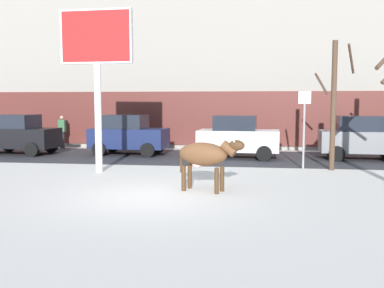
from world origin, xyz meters
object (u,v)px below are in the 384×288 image
object	(u,v)px
cow_brown	(205,155)
billboard	(97,47)
car_navy_hatchback	(129,135)
pedestrian_near_billboard	(62,132)
bare_tree_left_lot	(334,102)
car_white_hatchback	(238,137)
street_sign	(304,123)
car_black_hatchback	(19,134)
car_grey_hatchback	(362,138)

from	to	relation	value
cow_brown	billboard	bearing A→B (deg)	145.34
car_navy_hatchback	pedestrian_near_billboard	size ratio (longest dim) A/B	2.07
pedestrian_near_billboard	bare_tree_left_lot	size ratio (longest dim) A/B	0.38
billboard	car_white_hatchback	world-z (taller)	billboard
street_sign	cow_brown	bearing A→B (deg)	-124.90
cow_brown	car_black_hatchback	xyz separation A→B (m)	(-9.63, 7.45, -0.07)
cow_brown	street_sign	size ratio (longest dim) A/B	0.68
billboard	car_black_hatchback	xyz separation A→B (m)	(-5.61, 4.67, -3.39)
car_black_hatchback	bare_tree_left_lot	bearing A→B (deg)	-12.77
billboard	car_black_hatchback	world-z (taller)	billboard
cow_brown	car_black_hatchback	world-z (taller)	car_black_hatchback
car_navy_hatchback	street_sign	world-z (taller)	street_sign
billboard	street_sign	xyz separation A→B (m)	(7.14, 1.69, -2.64)
bare_tree_left_lot	pedestrian_near_billboard	bearing A→B (deg)	155.41
car_black_hatchback	car_navy_hatchback	distance (m)	5.21
bare_tree_left_lot	car_black_hatchback	bearing A→B (deg)	167.23
car_grey_hatchback	street_sign	world-z (taller)	street_sign
pedestrian_near_billboard	billboard	bearing A→B (deg)	-57.60
billboard	street_sign	size ratio (longest dim) A/B	1.97
street_sign	car_navy_hatchback	bearing A→B (deg)	155.37
billboard	street_sign	distance (m)	7.80
car_black_hatchback	pedestrian_near_billboard	bearing A→B (deg)	72.25
car_black_hatchback	bare_tree_left_lot	world-z (taller)	bare_tree_left_lot
car_white_hatchback	bare_tree_left_lot	distance (m)	4.86
car_white_hatchback	car_grey_hatchback	distance (m)	5.25
billboard	pedestrian_near_billboard	world-z (taller)	billboard
car_navy_hatchback	pedestrian_near_billboard	bearing A→B (deg)	152.03
cow_brown	car_navy_hatchback	size ratio (longest dim) A/B	0.54
street_sign	car_grey_hatchback	bearing A→B (deg)	48.39
car_white_hatchback	billboard	bearing A→B (deg)	-135.37
car_navy_hatchback	street_sign	xyz separation A→B (m)	(7.56, -3.47, 0.74)
billboard	car_grey_hatchback	distance (m)	11.52
car_navy_hatchback	car_white_hatchback	distance (m)	5.11
billboard	car_black_hatchback	bearing A→B (deg)	140.22
pedestrian_near_billboard	street_sign	bearing A→B (deg)	-25.86
pedestrian_near_billboard	bare_tree_left_lot	distance (m)	14.22
cow_brown	pedestrian_near_billboard	xyz separation A→B (m)	(-8.74, 10.22, -0.11)
car_navy_hatchback	car_grey_hatchback	distance (m)	10.34
car_navy_hatchback	bare_tree_left_lot	xyz separation A→B (m)	(8.55, -3.60, 1.50)
car_white_hatchback	street_sign	world-z (taller)	street_sign
cow_brown	pedestrian_near_billboard	size ratio (longest dim) A/B	1.11
car_white_hatchback	car_grey_hatchback	xyz separation A→B (m)	(5.25, 0.20, 0.00)
car_navy_hatchback	bare_tree_left_lot	world-z (taller)	bare_tree_left_lot
car_navy_hatchback	cow_brown	bearing A→B (deg)	-60.75
car_navy_hatchback	bare_tree_left_lot	size ratio (longest dim) A/B	0.78
billboard	car_white_hatchback	size ratio (longest dim) A/B	1.55
car_black_hatchback	car_grey_hatchback	bearing A→B (deg)	0.51
billboard	pedestrian_near_billboard	distance (m)	9.45
pedestrian_near_billboard	street_sign	distance (m)	13.20
car_white_hatchback	street_sign	bearing A→B (deg)	-49.66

